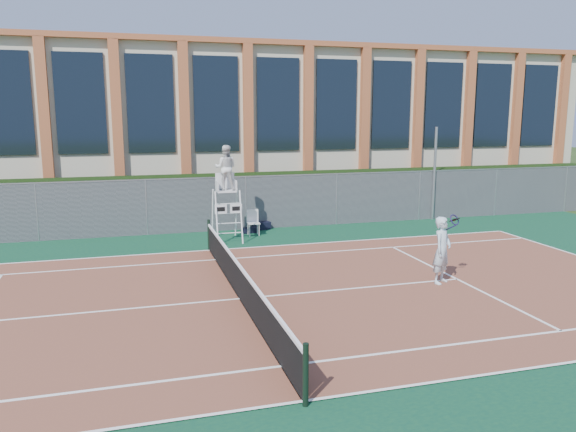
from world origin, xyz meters
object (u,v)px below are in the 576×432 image
object	(u,v)px
steel_pole	(434,174)
umpire_chair	(226,170)
plastic_chair	(253,220)
tennis_player	(442,250)

from	to	relation	value
steel_pole	umpire_chair	bearing A→B (deg)	-170.41
steel_pole	plastic_chair	xyz separation A→B (m)	(-8.61, -1.03, -1.49)
tennis_player	steel_pole	bearing A→B (deg)	61.13
plastic_chair	tennis_player	bearing A→B (deg)	-64.70
steel_pole	tennis_player	size ratio (longest dim) A/B	2.20
steel_pole	tennis_player	world-z (taller)	steel_pole
plastic_chair	tennis_player	size ratio (longest dim) A/B	0.53
umpire_chair	plastic_chair	distance (m)	2.45
steel_pole	plastic_chair	world-z (taller)	steel_pole
umpire_chair	plastic_chair	size ratio (longest dim) A/B	3.63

